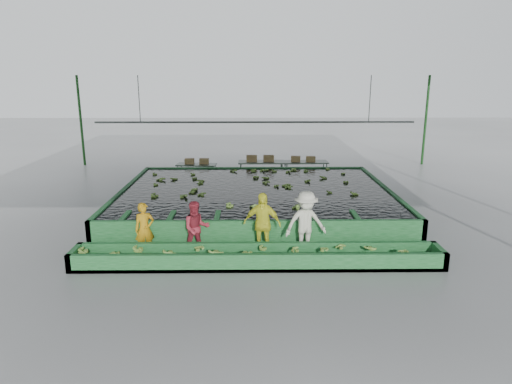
{
  "coord_description": "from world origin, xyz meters",
  "views": [
    {
      "loc": [
        -0.18,
        -15.09,
        5.03
      ],
      "look_at": [
        0.0,
        0.5,
        1.0
      ],
      "focal_mm": 32.0,
      "sensor_mm": 36.0,
      "label": 1
    }
  ],
  "objects_px": {
    "worker_b": "(196,228)",
    "worker_c": "(262,224)",
    "packing_table_left": "(197,173)",
    "box_stack_mid": "(260,161)",
    "sorting_trough": "(258,257)",
    "box_stack_right": "(303,162)",
    "packing_table_right": "(305,171)",
    "worker_d": "(306,223)",
    "flotation_tank": "(256,199)",
    "worker_a": "(145,229)",
    "box_stack_left": "(197,164)",
    "packing_table_mid": "(261,171)"
  },
  "relations": [
    {
      "from": "worker_a",
      "to": "packing_table_left",
      "type": "xyz_separation_m",
      "value": [
        0.4,
        9.26,
        -0.34
      ]
    },
    {
      "from": "packing_table_right",
      "to": "box_stack_right",
      "type": "distance_m",
      "value": 0.5
    },
    {
      "from": "box_stack_right",
      "to": "worker_c",
      "type": "bearing_deg",
      "value": -103.34
    },
    {
      "from": "packing_table_left",
      "to": "box_stack_right",
      "type": "height_order",
      "value": "box_stack_right"
    },
    {
      "from": "packing_table_left",
      "to": "flotation_tank",
      "type": "bearing_deg",
      "value": -60.55
    },
    {
      "from": "box_stack_right",
      "to": "box_stack_mid",
      "type": "bearing_deg",
      "value": -178.17
    },
    {
      "from": "flotation_tank",
      "to": "box_stack_mid",
      "type": "distance_m",
      "value": 4.96
    },
    {
      "from": "worker_c",
      "to": "packing_table_left",
      "type": "height_order",
      "value": "worker_c"
    },
    {
      "from": "worker_a",
      "to": "packing_table_left",
      "type": "height_order",
      "value": "worker_a"
    },
    {
      "from": "sorting_trough",
      "to": "worker_a",
      "type": "relative_size",
      "value": 6.51
    },
    {
      "from": "box_stack_left",
      "to": "box_stack_right",
      "type": "height_order",
      "value": "box_stack_right"
    },
    {
      "from": "worker_b",
      "to": "worker_d",
      "type": "height_order",
      "value": "worker_d"
    },
    {
      "from": "flotation_tank",
      "to": "sorting_trough",
      "type": "height_order",
      "value": "flotation_tank"
    },
    {
      "from": "packing_table_right",
      "to": "flotation_tank",
      "type": "bearing_deg",
      "value": -116.11
    },
    {
      "from": "box_stack_mid",
      "to": "sorting_trough",
      "type": "bearing_deg",
      "value": -91.53
    },
    {
      "from": "worker_b",
      "to": "worker_d",
      "type": "bearing_deg",
      "value": -15.11
    },
    {
      "from": "worker_c",
      "to": "box_stack_mid",
      "type": "relative_size",
      "value": 1.39
    },
    {
      "from": "packing_table_right",
      "to": "box_stack_mid",
      "type": "distance_m",
      "value": 2.26
    },
    {
      "from": "worker_a",
      "to": "box_stack_left",
      "type": "height_order",
      "value": "worker_a"
    },
    {
      "from": "sorting_trough",
      "to": "box_stack_right",
      "type": "relative_size",
      "value": 8.55
    },
    {
      "from": "worker_d",
      "to": "packing_table_left",
      "type": "relative_size",
      "value": 0.99
    },
    {
      "from": "sorting_trough",
      "to": "packing_table_right",
      "type": "relative_size",
      "value": 4.73
    },
    {
      "from": "packing_table_mid",
      "to": "box_stack_left",
      "type": "distance_m",
      "value": 3.13
    },
    {
      "from": "worker_c",
      "to": "box_stack_right",
      "type": "xyz_separation_m",
      "value": [
        2.2,
        9.29,
        0.05
      ]
    },
    {
      "from": "worker_b",
      "to": "worker_c",
      "type": "height_order",
      "value": "worker_c"
    },
    {
      "from": "sorting_trough",
      "to": "box_stack_right",
      "type": "distance_m",
      "value": 10.38
    },
    {
      "from": "sorting_trough",
      "to": "packing_table_left",
      "type": "distance_m",
      "value": 10.45
    },
    {
      "from": "packing_table_right",
      "to": "box_stack_right",
      "type": "relative_size",
      "value": 1.81
    },
    {
      "from": "packing_table_right",
      "to": "worker_a",
      "type": "bearing_deg",
      "value": -121.28
    },
    {
      "from": "packing_table_mid",
      "to": "box_stack_right",
      "type": "relative_size",
      "value": 1.87
    },
    {
      "from": "packing_table_mid",
      "to": "box_stack_left",
      "type": "height_order",
      "value": "packing_table_mid"
    },
    {
      "from": "worker_c",
      "to": "box_stack_left",
      "type": "bearing_deg",
      "value": 118.98
    },
    {
      "from": "packing_table_left",
      "to": "box_stack_right",
      "type": "distance_m",
      "value": 5.17
    },
    {
      "from": "flotation_tank",
      "to": "worker_b",
      "type": "bearing_deg",
      "value": -111.93
    },
    {
      "from": "worker_a",
      "to": "box_stack_left",
      "type": "bearing_deg",
      "value": 62.99
    },
    {
      "from": "worker_d",
      "to": "box_stack_mid",
      "type": "bearing_deg",
      "value": 83.74
    },
    {
      "from": "packing_table_mid",
      "to": "packing_table_right",
      "type": "distance_m",
      "value": 2.15
    },
    {
      "from": "packing_table_left",
      "to": "packing_table_mid",
      "type": "distance_m",
      "value": 3.12
    },
    {
      "from": "box_stack_left",
      "to": "worker_b",
      "type": "bearing_deg",
      "value": -83.57
    },
    {
      "from": "flotation_tank",
      "to": "packing_table_mid",
      "type": "bearing_deg",
      "value": 86.27
    },
    {
      "from": "packing_table_left",
      "to": "box_stack_mid",
      "type": "xyz_separation_m",
      "value": [
        3.07,
        -0.04,
        0.57
      ]
    },
    {
      "from": "worker_d",
      "to": "packing_table_right",
      "type": "xyz_separation_m",
      "value": [
        1.09,
        9.34,
        -0.45
      ]
    },
    {
      "from": "sorting_trough",
      "to": "worker_b",
      "type": "distance_m",
      "value": 1.98
    },
    {
      "from": "worker_b",
      "to": "worker_c",
      "type": "xyz_separation_m",
      "value": [
        1.87,
        0.0,
        0.13
      ]
    },
    {
      "from": "worker_d",
      "to": "packing_table_right",
      "type": "height_order",
      "value": "worker_d"
    },
    {
      "from": "worker_c",
      "to": "worker_a",
      "type": "bearing_deg",
      "value": -168.36
    },
    {
      "from": "worker_d",
      "to": "worker_c",
      "type": "bearing_deg",
      "value": 166.89
    },
    {
      "from": "worker_c",
      "to": "packing_table_right",
      "type": "height_order",
      "value": "worker_c"
    },
    {
      "from": "sorting_trough",
      "to": "box_stack_right",
      "type": "height_order",
      "value": "box_stack_right"
    },
    {
      "from": "worker_d",
      "to": "packing_table_mid",
      "type": "height_order",
      "value": "worker_d"
    }
  ]
}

